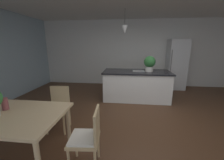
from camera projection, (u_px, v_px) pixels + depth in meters
ground_plane at (145, 125)px, 3.06m from camera, size 10.00×8.40×0.04m
wall_back_kitchen at (138, 53)px, 5.88m from camera, size 10.00×0.12×2.70m
dining_table at (2, 118)px, 1.96m from camera, size 1.72×0.97×0.75m
chair_kitchen_end at (88, 137)px, 1.88m from camera, size 0.43×0.43×0.87m
chair_far_right at (58, 107)px, 2.79m from camera, size 0.44×0.44×0.87m
kitchen_island at (136, 85)px, 4.42m from camera, size 2.05×0.97×0.91m
refrigerator at (176, 64)px, 5.42m from camera, size 0.67×0.67×1.91m
pendant_over_island_main at (125, 30)px, 4.07m from camera, size 0.17×0.17×0.70m
potted_plant_on_island at (150, 63)px, 4.21m from camera, size 0.34×0.34×0.47m
vase_on_dining_table at (5, 104)px, 2.04m from camera, size 0.09×0.09×0.18m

